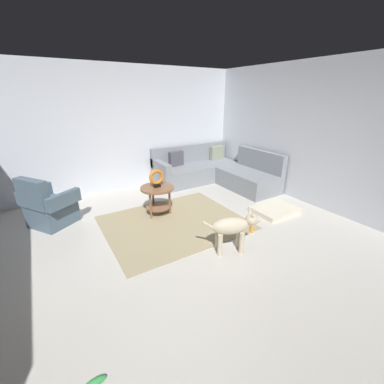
{
  "coord_description": "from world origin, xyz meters",
  "views": [
    {
      "loc": [
        -1.59,
        -2.7,
        2.09
      ],
      "look_at": [
        0.45,
        0.6,
        0.55
      ],
      "focal_mm": 23.09,
      "sensor_mm": 36.0,
      "label": 1
    }
  ],
  "objects_px": {
    "dog_bed_mat": "(275,210)",
    "side_table": "(157,193)",
    "dog_toy_ball": "(229,220)",
    "dog_toy_bone": "(94,383)",
    "torus_sculpture": "(157,178)",
    "armchair": "(49,207)",
    "dog": "(233,227)",
    "sectional_couch": "(214,172)",
    "dog_toy_rope": "(252,229)"
  },
  "relations": [
    {
      "from": "torus_sculpture",
      "to": "dog_toy_ball",
      "type": "height_order",
      "value": "torus_sculpture"
    },
    {
      "from": "side_table",
      "to": "torus_sculpture",
      "type": "distance_m",
      "value": 0.29
    },
    {
      "from": "dog_toy_bone",
      "to": "dog_bed_mat",
      "type": "bearing_deg",
      "value": 20.75
    },
    {
      "from": "dog_toy_bone",
      "to": "sectional_couch",
      "type": "bearing_deg",
      "value": 42.68
    },
    {
      "from": "armchair",
      "to": "dog_toy_bone",
      "type": "relative_size",
      "value": 5.55
    },
    {
      "from": "dog_toy_rope",
      "to": "dog_bed_mat",
      "type": "bearing_deg",
      "value": 17.87
    },
    {
      "from": "sectional_couch",
      "to": "dog_toy_ball",
      "type": "relative_size",
      "value": 27.22
    },
    {
      "from": "dog_toy_bone",
      "to": "side_table",
      "type": "bearing_deg",
      "value": 55.96
    },
    {
      "from": "dog_bed_mat",
      "to": "dog_toy_bone",
      "type": "height_order",
      "value": "dog_bed_mat"
    },
    {
      "from": "side_table",
      "to": "dog_toy_bone",
      "type": "height_order",
      "value": "side_table"
    },
    {
      "from": "torus_sculpture",
      "to": "dog_bed_mat",
      "type": "distance_m",
      "value": 2.3
    },
    {
      "from": "torus_sculpture",
      "to": "dog_toy_bone",
      "type": "height_order",
      "value": "torus_sculpture"
    },
    {
      "from": "side_table",
      "to": "dog_toy_bone",
      "type": "xyz_separation_m",
      "value": [
        -1.64,
        -2.43,
        -0.39
      ]
    },
    {
      "from": "dog_bed_mat",
      "to": "side_table",
      "type": "bearing_deg",
      "value": 150.61
    },
    {
      "from": "dog_toy_ball",
      "to": "dog_toy_bone",
      "type": "relative_size",
      "value": 0.46
    },
    {
      "from": "torus_sculpture",
      "to": "dog",
      "type": "distance_m",
      "value": 1.7
    },
    {
      "from": "dog_toy_bone",
      "to": "torus_sculpture",
      "type": "bearing_deg",
      "value": 55.96
    },
    {
      "from": "torus_sculpture",
      "to": "dog_toy_ball",
      "type": "bearing_deg",
      "value": -45.69
    },
    {
      "from": "sectional_couch",
      "to": "torus_sculpture",
      "type": "distance_m",
      "value": 2.15
    },
    {
      "from": "dog_toy_rope",
      "to": "dog_toy_bone",
      "type": "relative_size",
      "value": 0.93
    },
    {
      "from": "side_table",
      "to": "dog_toy_rope",
      "type": "distance_m",
      "value": 1.76
    },
    {
      "from": "torus_sculpture",
      "to": "dog_toy_bone",
      "type": "relative_size",
      "value": 1.81
    },
    {
      "from": "sectional_couch",
      "to": "dog_bed_mat",
      "type": "distance_m",
      "value": 1.96
    },
    {
      "from": "sectional_couch",
      "to": "dog",
      "type": "xyz_separation_m",
      "value": [
        -1.52,
        -2.48,
        0.09
      ]
    },
    {
      "from": "side_table",
      "to": "dog_toy_rope",
      "type": "height_order",
      "value": "side_table"
    },
    {
      "from": "armchair",
      "to": "torus_sculpture",
      "type": "distance_m",
      "value": 1.86
    },
    {
      "from": "dog",
      "to": "dog_toy_bone",
      "type": "relative_size",
      "value": 4.46
    },
    {
      "from": "side_table",
      "to": "dog",
      "type": "distance_m",
      "value": 1.67
    },
    {
      "from": "dog",
      "to": "dog_toy_bone",
      "type": "bearing_deg",
      "value": -46.05
    },
    {
      "from": "armchair",
      "to": "side_table",
      "type": "xyz_separation_m",
      "value": [
        1.73,
        -0.59,
        0.09
      ]
    },
    {
      "from": "dog_bed_mat",
      "to": "dog_toy_rope",
      "type": "distance_m",
      "value": 0.92
    },
    {
      "from": "dog",
      "to": "dog_toy_ball",
      "type": "relative_size",
      "value": 9.72
    },
    {
      "from": "dog_bed_mat",
      "to": "dog_toy_bone",
      "type": "relative_size",
      "value": 4.44
    },
    {
      "from": "sectional_couch",
      "to": "dog_toy_bone",
      "type": "distance_m",
      "value": 4.86
    },
    {
      "from": "armchair",
      "to": "sectional_couch",
      "type": "bearing_deg",
      "value": 60.16
    },
    {
      "from": "sectional_couch",
      "to": "dog_toy_rope",
      "type": "xyz_separation_m",
      "value": [
        -0.88,
        -2.22,
        -0.26
      ]
    },
    {
      "from": "dog",
      "to": "sectional_couch",
      "type": "bearing_deg",
      "value": 170.88
    },
    {
      "from": "dog_toy_rope",
      "to": "sectional_couch",
      "type": "bearing_deg",
      "value": 68.44
    },
    {
      "from": "sectional_couch",
      "to": "dog_toy_ball",
      "type": "xyz_separation_m",
      "value": [
        -1.01,
        -1.8,
        -0.25
      ]
    },
    {
      "from": "side_table",
      "to": "dog_bed_mat",
      "type": "distance_m",
      "value": 2.24
    },
    {
      "from": "side_table",
      "to": "dog_toy_ball",
      "type": "relative_size",
      "value": 7.26
    },
    {
      "from": "dog_toy_ball",
      "to": "dog_toy_rope",
      "type": "distance_m",
      "value": 0.44
    },
    {
      "from": "torus_sculpture",
      "to": "dog_toy_rope",
      "type": "bearing_deg",
      "value": -52.44
    },
    {
      "from": "side_table",
      "to": "torus_sculpture",
      "type": "bearing_deg",
      "value": 0.0
    },
    {
      "from": "armchair",
      "to": "dog_toy_ball",
      "type": "xyz_separation_m",
      "value": [
        2.64,
        -1.53,
        -0.28
      ]
    },
    {
      "from": "side_table",
      "to": "torus_sculpture",
      "type": "height_order",
      "value": "torus_sculpture"
    },
    {
      "from": "side_table",
      "to": "dog",
      "type": "height_order",
      "value": "dog"
    },
    {
      "from": "armchair",
      "to": "torus_sculpture",
      "type": "xyz_separation_m",
      "value": [
        1.73,
        -0.59,
        0.39
      ]
    },
    {
      "from": "sectional_couch",
      "to": "dog_toy_rope",
      "type": "distance_m",
      "value": 2.4
    },
    {
      "from": "dog",
      "to": "dog_toy_rope",
      "type": "distance_m",
      "value": 0.77
    }
  ]
}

